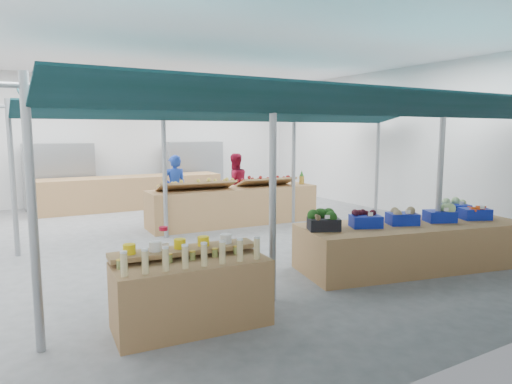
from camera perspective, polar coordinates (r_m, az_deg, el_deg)
floor at (r=10.52m, az=-5.06°, el=-5.59°), size 13.00×13.00×0.00m
hall at (r=11.56m, az=-8.29°, el=8.76°), size 13.00×13.00×13.00m
pole_grid at (r=9.11m, az=3.83°, el=3.92°), size 10.00×4.60×3.00m
awnings at (r=9.10m, az=3.88°, el=10.02°), size 9.50×7.08×0.30m
back_shelving_left at (r=15.45m, az=-23.30°, el=1.79°), size 2.00×0.50×2.00m
back_shelving_right at (r=16.60m, az=-7.71°, el=2.70°), size 2.00×0.50×2.00m
bottle_shelf at (r=5.80m, az=-8.17°, el=-12.03°), size 1.93×1.26×1.11m
veg_counter at (r=8.57m, az=18.91°, el=-6.32°), size 4.22×2.17×0.78m
fruit_counter at (r=11.84m, az=-2.79°, el=-1.74°), size 4.49×1.29×0.95m
far_counter at (r=14.78m, az=-15.27°, el=-0.04°), size 5.62×1.32×1.01m
crate_stack at (r=9.47m, az=18.25°, el=-5.69°), size 0.55×0.46×0.56m
vendor_left at (r=12.30m, az=-10.14°, el=0.44°), size 0.67×0.46×1.77m
vendor_right at (r=13.03m, az=-2.69°, el=0.94°), size 0.90×0.72×1.77m
crate_broccoli at (r=7.55m, az=8.47°, el=-3.55°), size 0.60×0.53×0.35m
crate_beets at (r=7.93m, az=13.55°, el=-3.33°), size 0.60×0.53×0.29m
crate_celeriac at (r=8.33m, az=17.84°, el=-2.89°), size 0.60×0.53×0.31m
crate_cabbage at (r=8.80m, az=21.99°, el=-2.44°), size 0.60×0.53×0.35m
crate_carrots at (r=9.33m, az=25.68°, el=-2.40°), size 0.60×0.53×0.29m
sparrow at (r=7.33m, az=7.73°, el=-3.16°), size 0.12×0.09×0.11m
pole_ribbon at (r=6.24m, az=-11.49°, el=-4.70°), size 0.12×0.12×0.28m
apple_heap_yellow at (r=11.26m, az=-7.48°, el=1.02°), size 1.96×0.90×0.27m
apple_heap_red at (r=12.06m, az=1.29°, el=1.51°), size 1.57×0.86×0.27m
pineapple at (r=12.62m, az=5.72°, el=1.82°), size 0.14×0.14×0.39m
crate_extra at (r=9.69m, az=23.64°, el=-1.72°), size 0.60×0.52×0.32m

